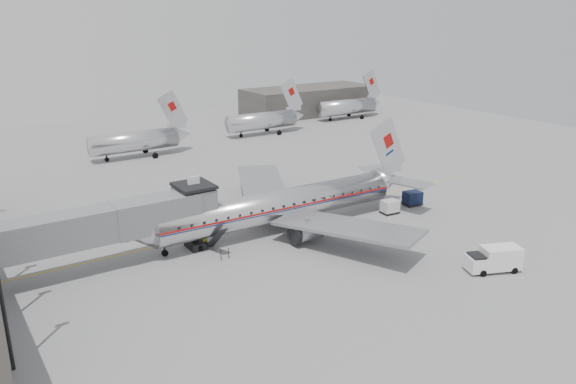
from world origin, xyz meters
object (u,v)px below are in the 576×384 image
object	(u,v)px
service_van	(494,259)
baggage_cart_white	(390,206)
ramp_worker	(205,239)
airliner	(284,205)
baggage_cart_navy	(412,198)

from	to	relation	value
service_van	baggage_cart_white	xyz separation A→B (m)	(2.95, 16.26, -0.36)
service_van	ramp_worker	bearing A→B (deg)	157.98
airliner	baggage_cart_white	distance (m)	13.16
baggage_cart_navy	airliner	bearing A→B (deg)	-179.11
baggage_cart_navy	ramp_worker	distance (m)	26.35
baggage_cart_white	baggage_cart_navy	bearing A→B (deg)	13.94
service_van	airliner	bearing A→B (deg)	140.21
airliner	baggage_cart_white	size ratio (longest dim) A/B	16.20
baggage_cart_navy	baggage_cart_white	bearing A→B (deg)	-163.64
airliner	baggage_cart_white	bearing A→B (deg)	-10.51
service_van	baggage_cart_navy	xyz separation A→B (m)	(7.24, 16.90, -0.29)
airliner	service_van	xyz separation A→B (m)	(9.79, -18.96, -1.51)
airliner	service_van	bearing A→B (deg)	-61.22
airliner	baggage_cart_navy	bearing A→B (deg)	-5.41
baggage_cart_white	airliner	bearing A→B (deg)	173.37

